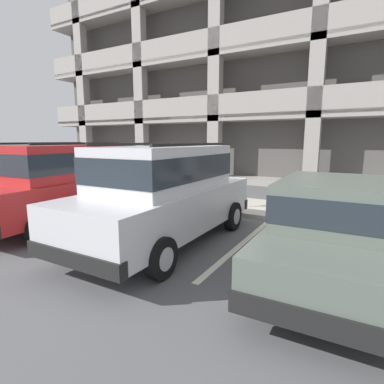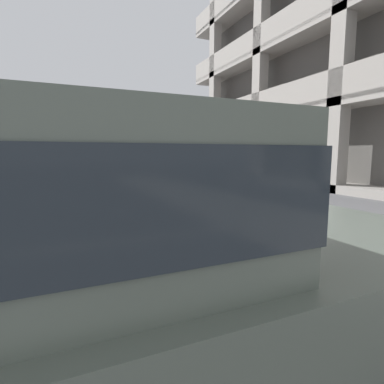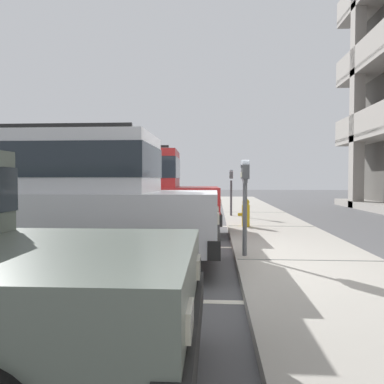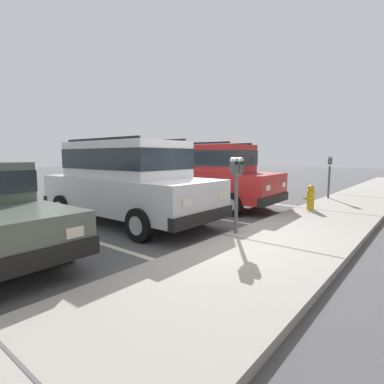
{
  "view_description": "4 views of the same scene",
  "coord_description": "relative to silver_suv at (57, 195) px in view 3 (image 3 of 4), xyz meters",
  "views": [
    {
      "loc": [
        3.58,
        -7.39,
        2.09
      ],
      "look_at": [
        -0.01,
        -1.02,
        0.82
      ],
      "focal_mm": 28.0,
      "sensor_mm": 36.0,
      "label": 1
    },
    {
      "loc": [
        4.84,
        -2.57,
        1.39
      ],
      "look_at": [
        0.23,
        -0.56,
        0.74
      ],
      "focal_mm": 28.0,
      "sensor_mm": 36.0,
      "label": 2
    },
    {
      "loc": [
        5.57,
        -0.1,
        1.32
      ],
      "look_at": [
        0.19,
        -0.45,
        1.13
      ],
      "focal_mm": 35.0,
      "sensor_mm": 36.0,
      "label": 3
    },
    {
      "loc": [
        4.78,
        3.33,
        1.65
      ],
      "look_at": [
        -0.32,
        -0.8,
        0.85
      ],
      "focal_mm": 28.0,
      "sensor_mm": 36.0,
      "label": 4
    }
  ],
  "objects": [
    {
      "name": "sidewalk",
      "position": [
        -0.16,
        3.75,
        -1.03
      ],
      "size": [
        40.0,
        2.2,
        0.12
      ],
      "color": "#ADA89E",
      "rests_on": "ground_plane"
    },
    {
      "name": "parking_meter_far",
      "position": [
        -6.86,
        2.85,
        0.02
      ],
      "size": [
        0.15,
        0.12,
        1.51
      ],
      "color": "#47474C",
      "rests_on": "sidewalk"
    },
    {
      "name": "silver_suv",
      "position": [
        0.0,
        0.0,
        0.0
      ],
      "size": [
        2.03,
        4.78,
        2.03
      ],
      "rotation": [
        0.0,
        0.0,
        0.0
      ],
      "color": "silver",
      "rests_on": "ground_plane"
    },
    {
      "name": "red_sedan",
      "position": [
        -3.13,
        0.04,
        0.0
      ],
      "size": [
        2.16,
        4.85,
        2.03
      ],
      "rotation": [
        0.0,
        0.0,
        0.04
      ],
      "color": "red",
      "rests_on": "ground_plane"
    },
    {
      "name": "fire_hydrant",
      "position": [
        -4.05,
        3.1,
        -0.62
      ],
      "size": [
        0.3,
        0.3,
        0.7
      ],
      "color": "gold",
      "rests_on": "sidewalk"
    },
    {
      "name": "parking_stall_lines",
      "position": [
        1.44,
        1.05,
        -1.08
      ],
      "size": [
        12.96,
        4.8,
        0.01
      ],
      "color": "silver",
      "rests_on": "ground_plane"
    },
    {
      "name": "ground_plane",
      "position": [
        -0.16,
        2.45,
        -1.14
      ],
      "size": [
        80.0,
        80.0,
        0.1
      ],
      "color": "#565659"
    },
    {
      "name": "parking_meter_near",
      "position": [
        -0.44,
        2.8,
        0.14
      ],
      "size": [
        0.35,
        0.12,
        1.49
      ],
      "color": "#595B60",
      "rests_on": "sidewalk"
    }
  ]
}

